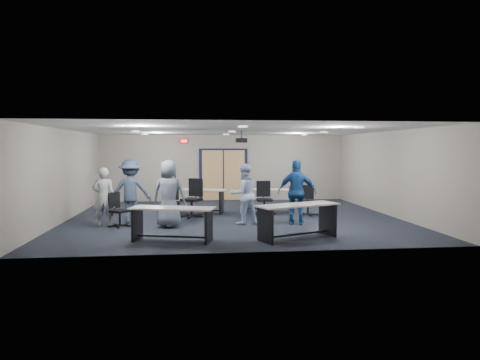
{
  "coord_description": "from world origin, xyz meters",
  "views": [
    {
      "loc": [
        -1.22,
        -13.09,
        2.11
      ],
      "look_at": [
        0.17,
        -0.3,
        1.19
      ],
      "focal_mm": 32.0,
      "sensor_mm": 36.0,
      "label": 1
    }
  ],
  "objects": [
    {
      "name": "person_gray",
      "position": [
        -3.67,
        -1.14,
        0.82
      ],
      "size": [
        0.62,
        0.43,
        1.63
      ],
      "primitive_type": "imported",
      "rotation": [
        0.0,
        0.0,
        3.21
      ],
      "color": "#9EAAAD",
      "rests_on": "floor"
    },
    {
      "name": "table_back_left",
      "position": [
        -1.17,
        1.05,
        0.55
      ],
      "size": [
        2.06,
        1.11,
        1.09
      ],
      "rotation": [
        0.0,
        0.0,
        -0.25
      ],
      "color": "#A2A199",
      "rests_on": "floor"
    },
    {
      "name": "chair_back_c",
      "position": [
        1.03,
        0.38,
        0.55
      ],
      "size": [
        0.71,
        0.71,
        1.09
      ],
      "primitive_type": null,
      "rotation": [
        0.0,
        0.0,
        -0.03
      ],
      "color": "black",
      "rests_on": "floor"
    },
    {
      "name": "person_plaid",
      "position": [
        -1.89,
        -1.46,
        0.92
      ],
      "size": [
        0.98,
        0.73,
        1.83
      ],
      "primitive_type": "imported",
      "rotation": [
        0.0,
        0.0,
        2.96
      ],
      "color": "slate",
      "rests_on": "floor"
    },
    {
      "name": "ceiling_projector",
      "position": [
        0.3,
        0.5,
        2.4
      ],
      "size": [
        0.35,
        0.32,
        0.37
      ],
      "color": "black",
      "rests_on": "ceiling"
    },
    {
      "name": "chair_loose_left",
      "position": [
        -3.24,
        -1.23,
        0.47
      ],
      "size": [
        0.83,
        0.83,
        0.94
      ],
      "primitive_type": null,
      "rotation": [
        0.0,
        0.0,
        0.94
      ],
      "color": "black",
      "rests_on": "floor"
    },
    {
      "name": "right_wall",
      "position": [
        5.0,
        0.0,
        1.35
      ],
      "size": [
        0.04,
        9.0,
        2.7
      ],
      "primitive_type": "cube",
      "color": "gray",
      "rests_on": "floor"
    },
    {
      "name": "chair_back_d",
      "position": [
        2.42,
        0.2,
        0.48
      ],
      "size": [
        0.7,
        0.7,
        0.96
      ],
      "primitive_type": null,
      "rotation": [
        0.0,
        0.0,
        -0.19
      ],
      "color": "black",
      "rests_on": "floor"
    },
    {
      "name": "person_navy",
      "position": [
        1.67,
        -1.37,
        0.92
      ],
      "size": [
        1.16,
        0.74,
        1.83
      ],
      "primitive_type": "imported",
      "rotation": [
        0.0,
        0.0,
        2.84
      ],
      "color": "navy",
      "rests_on": "floor"
    },
    {
      "name": "table_front_left",
      "position": [
        -1.72,
        -3.24,
        0.53
      ],
      "size": [
        2.03,
        1.13,
        0.78
      ],
      "rotation": [
        0.0,
        0.0,
        -0.27
      ],
      "color": "#A2A199",
      "rests_on": "floor"
    },
    {
      "name": "front_wall",
      "position": [
        0.0,
        -4.5,
        1.35
      ],
      "size": [
        10.0,
        0.04,
        2.7
      ],
      "primitive_type": "cube",
      "color": "gray",
      "rests_on": "floor"
    },
    {
      "name": "double_door",
      "position": [
        0.0,
        4.46,
        1.05
      ],
      "size": [
        2.0,
        0.07,
        2.2
      ],
      "color": "black",
      "rests_on": "back_wall"
    },
    {
      "name": "person_lightblue",
      "position": [
        0.18,
        -1.19,
        0.86
      ],
      "size": [
        0.99,
        0.87,
        1.71
      ],
      "primitive_type": "imported",
      "rotation": [
        0.0,
        0.0,
        3.45
      ],
      "color": "#C0D8FF",
      "rests_on": "floor"
    },
    {
      "name": "table_back_right",
      "position": [
        1.3,
        1.17,
        0.52
      ],
      "size": [
        1.96,
        0.93,
        0.89
      ],
      "rotation": [
        0.0,
        0.0,
        -0.17
      ],
      "color": "#A2A199",
      "rests_on": "floor"
    },
    {
      "name": "table_front_right",
      "position": [
        1.22,
        -3.3,
        0.56
      ],
      "size": [
        2.13,
        1.39,
        0.82
      ],
      "rotation": [
        0.0,
        0.0,
        0.39
      ],
      "color": "#A2A199",
      "rests_on": "floor"
    },
    {
      "name": "back_wall",
      "position": [
        0.0,
        4.5,
        1.35
      ],
      "size": [
        10.0,
        0.04,
        2.7
      ],
      "primitive_type": "cube",
      "color": "gray",
      "rests_on": "floor"
    },
    {
      "name": "chair_back_a",
      "position": [
        -1.89,
        0.15,
        0.51
      ],
      "size": [
        0.68,
        0.68,
        1.02
      ],
      "primitive_type": null,
      "rotation": [
        0.0,
        0.0,
        0.07
      ],
      "color": "black",
      "rests_on": "floor"
    },
    {
      "name": "floor",
      "position": [
        0.0,
        0.0,
        0.0
      ],
      "size": [
        10.0,
        10.0,
        0.0
      ],
      "primitive_type": "plane",
      "color": "black",
      "rests_on": "ground"
    },
    {
      "name": "person_back",
      "position": [
        -3.04,
        -0.47,
        0.92
      ],
      "size": [
        1.19,
        0.69,
        1.83
      ],
      "primitive_type": "imported",
      "rotation": [
        0.0,
        0.0,
        3.15
      ],
      "color": "#374864",
      "rests_on": "floor"
    },
    {
      "name": "chair_back_b",
      "position": [
        -1.29,
        0.24,
        0.6
      ],
      "size": [
        1.04,
        1.04,
        1.2
      ],
      "primitive_type": null,
      "rotation": [
        0.0,
        0.0,
        -0.57
      ],
      "color": "black",
      "rests_on": "floor"
    },
    {
      "name": "ceiling",
      "position": [
        0.0,
        0.0,
        2.7
      ],
      "size": [
        10.0,
        9.0,
        0.04
      ],
      "primitive_type": "cube",
      "color": "silver",
      "rests_on": "back_wall"
    },
    {
      "name": "left_wall",
      "position": [
        -5.0,
        0.0,
        1.35
      ],
      "size": [
        0.04,
        9.0,
        2.7
      ],
      "primitive_type": "cube",
      "color": "gray",
      "rests_on": "floor"
    },
    {
      "name": "exit_sign",
      "position": [
        -1.6,
        4.44,
        2.45
      ],
      "size": [
        0.32,
        0.07,
        0.18
      ],
      "color": "black",
      "rests_on": "back_wall"
    },
    {
      "name": "ceiling_can_lights",
      "position": [
        0.0,
        0.25,
        2.67
      ],
      "size": [
        6.24,
        5.74,
        0.02
      ],
      "primitive_type": null,
      "color": "white",
      "rests_on": "ceiling"
    }
  ]
}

